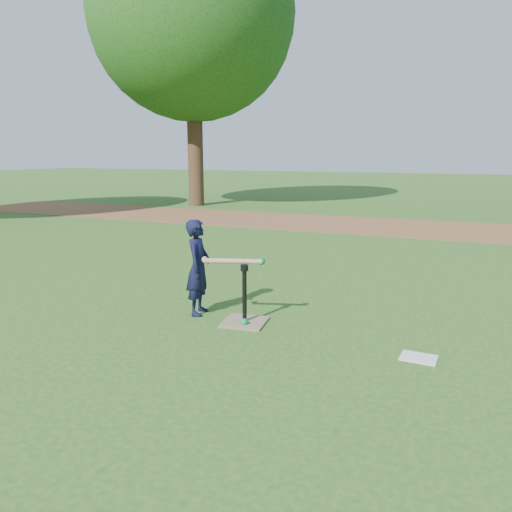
% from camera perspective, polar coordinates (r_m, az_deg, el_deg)
% --- Properties ---
extents(ground, '(80.00, 80.00, 0.00)m').
position_cam_1_polar(ground, '(5.35, -4.03, -7.11)').
color(ground, '#285116').
rests_on(ground, ground).
extents(dirt_strip, '(24.00, 3.00, 0.01)m').
position_cam_1_polar(dirt_strip, '(12.34, 12.01, 3.48)').
color(dirt_strip, brown).
rests_on(dirt_strip, ground).
extents(child, '(0.32, 0.42, 1.04)m').
position_cam_1_polar(child, '(5.39, -6.60, -1.30)').
color(child, black).
rests_on(child, ground).
extents(wiffle_ball_ground, '(0.08, 0.08, 0.08)m').
position_cam_1_polar(wiffle_ball_ground, '(5.10, -1.34, -7.58)').
color(wiffle_ball_ground, '#0B8338').
rests_on(wiffle_ball_ground, ground).
extents(clipboard, '(0.31, 0.25, 0.01)m').
position_cam_1_polar(clipboard, '(4.57, 18.09, -11.00)').
color(clipboard, silver).
rests_on(clipboard, ground).
extents(batting_tee, '(0.48, 0.48, 0.61)m').
position_cam_1_polar(batting_tee, '(5.16, -1.31, -6.50)').
color(batting_tee, '#816F52').
rests_on(batting_tee, ground).
extents(swing_action, '(0.64, 0.26, 0.08)m').
position_cam_1_polar(swing_action, '(5.06, -2.33, -0.57)').
color(swing_action, tan).
rests_on(swing_action, ground).
extents(tree_left, '(6.40, 6.40, 9.08)m').
position_cam_1_polar(tree_left, '(17.22, -7.31, 25.58)').
color(tree_left, '#382316').
rests_on(tree_left, ground).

